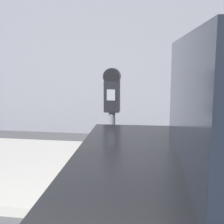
# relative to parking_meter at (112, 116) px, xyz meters

# --- Properties ---
(sidewalk) EXTENTS (24.00, 2.80, 0.12)m
(sidewalk) POSITION_rel_parking_meter_xyz_m (-0.24, 1.25, -1.08)
(sidewalk) COLOR #BCB7AD
(sidewalk) RESTS_ON ground_plane
(building_facade) EXTENTS (24.00, 0.30, 4.66)m
(building_facade) POSITION_rel_parking_meter_xyz_m (-0.24, 3.94, 1.19)
(building_facade) COLOR gray
(building_facade) RESTS_ON ground_plane
(parking_meter) EXTENTS (0.17, 0.13, 1.51)m
(parking_meter) POSITION_rel_parking_meter_xyz_m (0.00, 0.00, 0.00)
(parking_meter) COLOR slate
(parking_meter) RESTS_ON sidewalk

